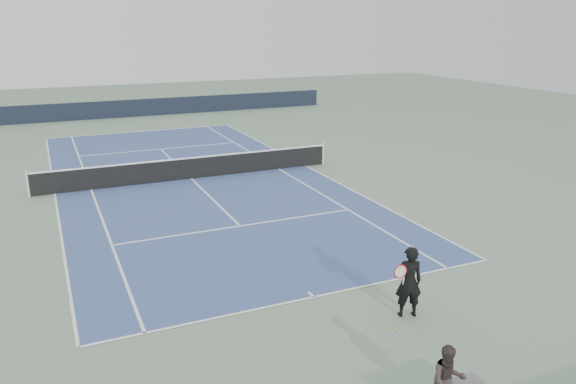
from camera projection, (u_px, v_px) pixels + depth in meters
name	position (u px, v px, depth m)	size (l,w,h in m)	color
ground	(191.00, 179.00, 24.21)	(80.00, 80.00, 0.00)	slate
court_surface	(191.00, 179.00, 24.21)	(10.97, 23.77, 0.01)	#374F83
tennis_net	(191.00, 168.00, 24.06)	(12.90, 0.10, 1.07)	silver
windscreen_far	(127.00, 109.00, 39.67)	(30.00, 0.25, 1.20)	black
tennis_player	(409.00, 282.00, 12.74)	(0.83, 0.64, 1.71)	black
tennis_ball	(396.00, 329.00, 12.36)	(0.06, 0.06, 0.06)	yellow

